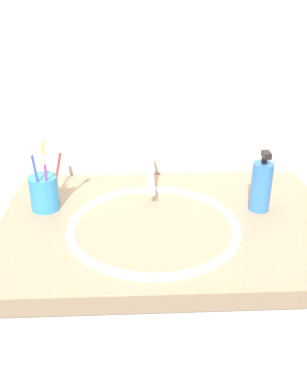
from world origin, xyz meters
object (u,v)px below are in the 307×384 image
object	(u,v)px
toothbrush_cup	(44,193)
toothbrush_purple	(46,179)
toothbrush_blue	(36,176)
toothbrush_red	(57,172)
toothbrush_yellow	(45,164)
soap_dispenser	(261,186)
faucet	(151,174)

from	to	relation	value
toothbrush_cup	toothbrush_purple	world-z (taller)	toothbrush_purple
toothbrush_blue	toothbrush_red	size ratio (longest dim) A/B	1.08
toothbrush_yellow	soap_dispenser	bearing A→B (deg)	-7.04
toothbrush_red	toothbrush_yellow	xyz separation A→B (m)	(-0.04, 0.04, 0.01)
toothbrush_purple	soap_dispenser	xyz separation A→B (m)	(0.60, -0.00, -0.03)
toothbrush_purple	soap_dispenser	world-z (taller)	same
toothbrush_blue	toothbrush_cup	bearing A→B (deg)	78.58
toothbrush_cup	soap_dispenser	xyz separation A→B (m)	(0.62, -0.03, 0.02)
toothbrush_red	toothbrush_purple	world-z (taller)	toothbrush_red
toothbrush_purple	soap_dispenser	distance (m)	0.60
toothbrush_purple	soap_dispenser	bearing A→B (deg)	-0.31
toothbrush_purple	toothbrush_yellow	xyz separation A→B (m)	(-0.02, 0.07, 0.01)
toothbrush_cup	toothbrush_red	size ratio (longest dim) A/B	0.53
soap_dispenser	faucet	bearing A→B (deg)	156.92
faucet	toothbrush_cup	world-z (taller)	faucet
faucet	toothbrush_red	world-z (taller)	toothbrush_red
toothbrush_blue	toothbrush_purple	xyz separation A→B (m)	(0.02, 0.01, -0.02)
faucet	toothbrush_cup	distance (m)	0.32
toothbrush_yellow	toothbrush_red	bearing A→B (deg)	-44.91
toothbrush_yellow	soap_dispenser	distance (m)	0.62
toothbrush_cup	toothbrush_yellow	distance (m)	0.08
faucet	toothbrush_purple	distance (m)	0.32
soap_dispenser	toothbrush_yellow	bearing A→B (deg)	172.96
faucet	toothbrush_cup	xyz separation A→B (m)	(-0.31, -0.10, -0.01)
faucet	toothbrush_blue	distance (m)	0.35
toothbrush_cup	toothbrush_blue	xyz separation A→B (m)	(-0.01, -0.04, 0.07)
toothbrush_yellow	toothbrush_purple	bearing A→B (deg)	-78.07
toothbrush_blue	toothbrush_red	xyz separation A→B (m)	(0.05, 0.04, -0.01)
toothbrush_cup	toothbrush_blue	bearing A→B (deg)	-101.42
faucet	soap_dispenser	distance (m)	0.33
toothbrush_red	faucet	bearing A→B (deg)	19.78
toothbrush_purple	toothbrush_red	bearing A→B (deg)	50.90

